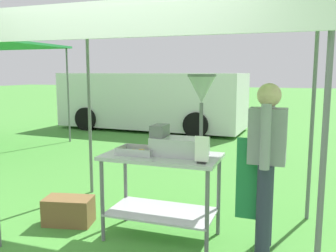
{
  "coord_description": "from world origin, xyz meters",
  "views": [
    {
      "loc": [
        1.4,
        -2.46,
        1.7
      ],
      "look_at": [
        0.17,
        1.08,
        1.15
      ],
      "focal_mm": 38.63,
      "sensor_mm": 36.0,
      "label": 1
    }
  ],
  "objects_px": {
    "supply_crate": "(69,211)",
    "van_white": "(152,100)",
    "donut_fryer": "(186,125)",
    "menu_sign": "(202,152)",
    "donut_cart": "(162,177)",
    "donut_tray": "(138,152)",
    "stall_canopy": "(165,26)",
    "vendor": "(266,158)"
  },
  "relations": [
    {
      "from": "supply_crate",
      "to": "van_white",
      "type": "xyz_separation_m",
      "value": [
        -1.7,
        6.83,
        0.73
      ]
    },
    {
      "from": "donut_fryer",
      "to": "menu_sign",
      "type": "xyz_separation_m",
      "value": [
        0.22,
        -0.24,
        -0.21
      ]
    },
    {
      "from": "van_white",
      "to": "donut_cart",
      "type": "bearing_deg",
      "value": -67.54
    },
    {
      "from": "donut_cart",
      "to": "donut_fryer",
      "type": "distance_m",
      "value": 0.6
    },
    {
      "from": "donut_tray",
      "to": "menu_sign",
      "type": "relative_size",
      "value": 1.55
    },
    {
      "from": "stall_canopy",
      "to": "van_white",
      "type": "height_order",
      "value": "stall_canopy"
    },
    {
      "from": "stall_canopy",
      "to": "donut_fryer",
      "type": "xyz_separation_m",
      "value": [
        0.25,
        -0.07,
        -0.96
      ]
    },
    {
      "from": "van_white",
      "to": "stall_canopy",
      "type": "bearing_deg",
      "value": -67.24
    },
    {
      "from": "supply_crate",
      "to": "van_white",
      "type": "bearing_deg",
      "value": 103.97
    },
    {
      "from": "menu_sign",
      "to": "donut_fryer",
      "type": "bearing_deg",
      "value": 132.72
    },
    {
      "from": "donut_fryer",
      "to": "van_white",
      "type": "xyz_separation_m",
      "value": [
        -3.06,
        6.78,
        -0.32
      ]
    },
    {
      "from": "stall_canopy",
      "to": "vendor",
      "type": "xyz_separation_m",
      "value": [
        1.02,
        -0.01,
        -1.25
      ]
    },
    {
      "from": "stall_canopy",
      "to": "menu_sign",
      "type": "relative_size",
      "value": 12.24
    },
    {
      "from": "van_white",
      "to": "vendor",
      "type": "bearing_deg",
      "value": -60.31
    },
    {
      "from": "supply_crate",
      "to": "donut_fryer",
      "type": "bearing_deg",
      "value": 2.38
    },
    {
      "from": "donut_cart",
      "to": "supply_crate",
      "type": "relative_size",
      "value": 2.02
    },
    {
      "from": "donut_tray",
      "to": "van_white",
      "type": "bearing_deg",
      "value": 110.6
    },
    {
      "from": "donut_tray",
      "to": "supply_crate",
      "type": "relative_size",
      "value": 0.67
    },
    {
      "from": "donut_cart",
      "to": "van_white",
      "type": "distance_m",
      "value": 7.37
    },
    {
      "from": "donut_tray",
      "to": "stall_canopy",
      "type": "bearing_deg",
      "value": 29.78
    },
    {
      "from": "donut_tray",
      "to": "menu_sign",
      "type": "distance_m",
      "value": 0.73
    },
    {
      "from": "donut_cart",
      "to": "vendor",
      "type": "relative_size",
      "value": 0.73
    },
    {
      "from": "menu_sign",
      "to": "vendor",
      "type": "bearing_deg",
      "value": 28.62
    },
    {
      "from": "donut_fryer",
      "to": "donut_cart",
      "type": "bearing_deg",
      "value": -172.6
    },
    {
      "from": "donut_tray",
      "to": "supply_crate",
      "type": "bearing_deg",
      "value": 179.07
    },
    {
      "from": "stall_canopy",
      "to": "vendor",
      "type": "bearing_deg",
      "value": -0.49
    },
    {
      "from": "donut_fryer",
      "to": "menu_sign",
      "type": "bearing_deg",
      "value": -47.28
    },
    {
      "from": "donut_fryer",
      "to": "menu_sign",
      "type": "distance_m",
      "value": 0.39
    },
    {
      "from": "donut_cart",
      "to": "donut_tray",
      "type": "height_order",
      "value": "donut_tray"
    },
    {
      "from": "donut_fryer",
      "to": "supply_crate",
      "type": "distance_m",
      "value": 1.72
    },
    {
      "from": "donut_tray",
      "to": "menu_sign",
      "type": "height_order",
      "value": "menu_sign"
    },
    {
      "from": "donut_cart",
      "to": "van_white",
      "type": "bearing_deg",
      "value": 112.46
    },
    {
      "from": "donut_fryer",
      "to": "supply_crate",
      "type": "height_order",
      "value": "donut_fryer"
    },
    {
      "from": "donut_fryer",
      "to": "supply_crate",
      "type": "xyz_separation_m",
      "value": [
        -1.36,
        -0.06,
        -1.04
      ]
    },
    {
      "from": "donut_cart",
      "to": "van_white",
      "type": "relative_size",
      "value": 0.21
    },
    {
      "from": "stall_canopy",
      "to": "donut_fryer",
      "type": "bearing_deg",
      "value": -15.28
    },
    {
      "from": "menu_sign",
      "to": "stall_canopy",
      "type": "bearing_deg",
      "value": 146.66
    },
    {
      "from": "vendor",
      "to": "donut_fryer",
      "type": "bearing_deg",
      "value": -175.67
    },
    {
      "from": "donut_tray",
      "to": "van_white",
      "type": "height_order",
      "value": "van_white"
    },
    {
      "from": "stall_canopy",
      "to": "vendor",
      "type": "height_order",
      "value": "stall_canopy"
    },
    {
      "from": "stall_canopy",
      "to": "donut_cart",
      "type": "xyz_separation_m",
      "value": [
        0.0,
        -0.1,
        -1.51
      ]
    },
    {
      "from": "donut_fryer",
      "to": "vendor",
      "type": "distance_m",
      "value": 0.83
    }
  ]
}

